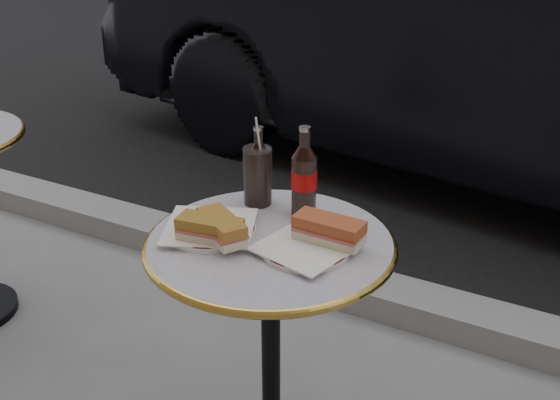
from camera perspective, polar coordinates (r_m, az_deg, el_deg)
The scene contains 12 objects.
asphalt_road at distance 6.54m, azimuth 21.71°, elevation 9.72°, with size 40.00×8.00×0.00m, color black.
curb at distance 2.77m, azimuth 8.57°, elevation -7.88°, with size 40.00×0.20×0.12m, color gray.
bistro_table at distance 1.92m, azimuth -0.74°, elevation -12.93°, with size 0.62×0.62×0.73m, color #BAB2C4, non-canonical shape.
plate_left at distance 1.76m, azimuth -5.71°, elevation -2.40°, with size 0.23×0.23×0.01m, color white.
plate_right at distance 1.66m, azimuth 2.05°, elevation -4.06°, with size 0.21×0.21×0.01m, color silver.
sandwich_left_a at distance 1.68m, azimuth -5.71°, elevation -2.47°, with size 0.16×0.07×0.05m, color olive.
sandwich_left_b at distance 1.69m, azimuth -4.75°, elevation -2.33°, with size 0.16×0.07×0.05m, color #A76A2A.
sandwich_right at distance 1.67m, azimuth 3.99°, elevation -2.54°, with size 0.17×0.08×0.06m, color #A94C2A.
cola_bottle_left at distance 1.87m, azimuth -1.73°, elevation 2.86°, with size 0.06×0.06×0.22m, color black, non-canonical shape.
cola_bottle_right at distance 1.79m, azimuth 1.98°, elevation 2.31°, with size 0.07×0.07×0.24m, color black, non-canonical shape.
cola_glass at distance 1.87m, azimuth -1.84°, elevation 1.98°, with size 0.08×0.08×0.16m, color black.
parked_car at distance 3.96m, azimuth 19.54°, elevation 12.91°, with size 4.89×1.70×1.61m, color black.
Camera 1 is at (0.75, -1.31, 1.55)m, focal length 45.00 mm.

